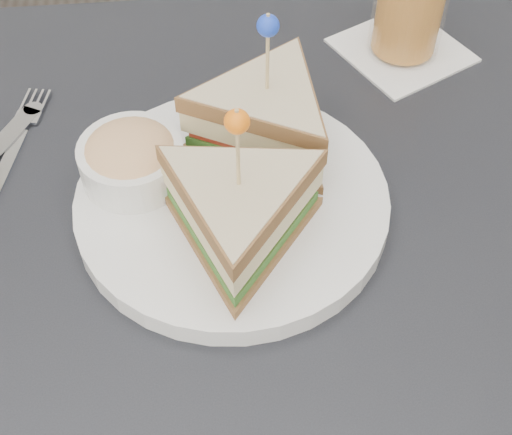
% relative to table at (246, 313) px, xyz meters
% --- Properties ---
extents(table, '(0.80, 0.80, 0.75)m').
position_rel_table_xyz_m(table, '(0.00, 0.00, 0.00)').
color(table, black).
rests_on(table, ground).
extents(plate_meal, '(0.36, 0.36, 0.16)m').
position_rel_table_xyz_m(plate_meal, '(-0.00, 0.07, 0.12)').
color(plate_meal, white).
rests_on(plate_meal, table).
extents(cutlery_fork, '(0.05, 0.17, 0.00)m').
position_rel_table_xyz_m(cutlery_fork, '(-0.21, 0.17, 0.08)').
color(cutlery_fork, silver).
rests_on(cutlery_fork, table).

